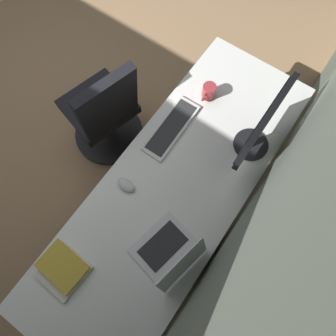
{
  "coord_description": "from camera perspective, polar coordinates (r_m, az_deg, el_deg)",
  "views": [
    {
      "loc": [
        0.79,
        1.98,
        2.32
      ],
      "look_at": [
        0.39,
        1.7,
        0.95
      ],
      "focal_mm": 32.26,
      "sensor_mm": 36.0,
      "label": 1
    }
  ],
  "objects": [
    {
      "name": "mouse_main",
      "position": [
        1.65,
        -7.95,
        -3.19
      ],
      "size": [
        0.06,
        0.1,
        0.03
      ],
      "primitive_type": "ellipsoid",
      "color": "silver",
      "rests_on": "desk"
    },
    {
      "name": "keyboard_main",
      "position": [
        1.77,
        0.6,
        7.61
      ],
      "size": [
        0.42,
        0.15,
        0.02
      ],
      "color": "silver",
      "rests_on": "desk"
    },
    {
      "name": "book_stack_near",
      "position": [
        1.65,
        -19.17,
        -17.56
      ],
      "size": [
        0.22,
        0.24,
        0.04
      ],
      "color": "beige",
      "rests_on": "desk"
    },
    {
      "name": "wall_back",
      "position": [
        1.3,
        28.48,
        7.14
      ],
      "size": [
        4.8,
        0.1,
        2.6
      ],
      "primitive_type": "cube",
      "color": "slate",
      "rests_on": "ground"
    },
    {
      "name": "floor_plane",
      "position": [
        3.15,
        -22.81,
        16.81
      ],
      "size": [
        5.11,
        5.11,
        0.0
      ],
      "primitive_type": "plane",
      "color": "#9E7A56"
    },
    {
      "name": "laptop_leftmost",
      "position": [
        1.54,
        0.44,
        -15.83
      ],
      "size": [
        0.34,
        0.33,
        0.22
      ],
      "color": "silver",
      "rests_on": "desk"
    },
    {
      "name": "coffee_mug",
      "position": [
        1.86,
        7.68,
        14.11
      ],
      "size": [
        0.12,
        0.08,
        0.1
      ],
      "color": "#A53338",
      "rests_on": "desk"
    },
    {
      "name": "desk",
      "position": [
        1.71,
        1.37,
        -4.09
      ],
      "size": [
        2.01,
        0.71,
        0.73
      ],
      "color": "white",
      "rests_on": "ground"
    },
    {
      "name": "drawer_pedestal",
      "position": [
        1.99,
        -1.33,
        -11.22
      ],
      "size": [
        0.4,
        0.51,
        0.69
      ],
      "color": "white",
      "rests_on": "ground"
    },
    {
      "name": "office_chair",
      "position": [
        2.18,
        -11.92,
        9.98
      ],
      "size": [
        0.56,
        0.6,
        0.97
      ],
      "color": "black",
      "rests_on": "ground"
    },
    {
      "name": "monitor_primary",
      "position": [
        1.6,
        17.33,
        7.62
      ],
      "size": [
        0.46,
        0.2,
        0.41
      ],
      "color": "black",
      "rests_on": "desk"
    }
  ]
}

